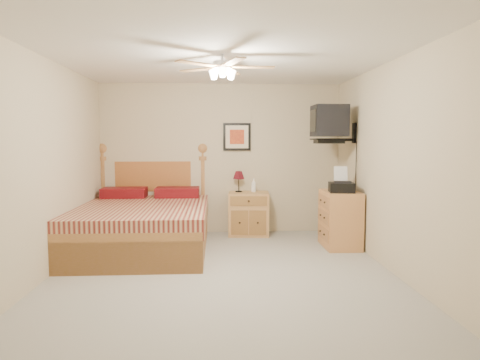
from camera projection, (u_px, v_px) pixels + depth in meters
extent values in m
plane|color=gray|center=(223.00, 272.00, 5.08)|extent=(4.50, 4.50, 0.00)
cube|color=white|center=(222.00, 57.00, 4.85)|extent=(4.00, 4.50, 0.04)
cube|color=#C1B18E|center=(221.00, 159.00, 7.20)|extent=(4.00, 0.04, 2.50)
cube|color=#C1B18E|center=(227.00, 189.00, 2.73)|extent=(4.00, 0.04, 2.50)
cube|color=#C1B18E|center=(47.00, 168.00, 4.86)|extent=(0.04, 4.50, 2.50)
cube|color=#C1B18E|center=(391.00, 167.00, 5.07)|extent=(0.04, 4.50, 2.50)
cube|color=tan|center=(249.00, 214.00, 7.06)|extent=(0.69, 0.54, 0.71)
imported|color=white|center=(254.00, 185.00, 7.07)|extent=(0.11, 0.11, 0.22)
cube|color=black|center=(237.00, 137.00, 7.16)|extent=(0.46, 0.04, 0.46)
cube|color=#C17E4B|center=(340.00, 219.00, 6.25)|extent=(0.49, 0.70, 0.82)
imported|color=#B0A990|center=(336.00, 188.00, 6.48)|extent=(0.21, 0.27, 0.02)
imported|color=gray|center=(337.00, 187.00, 6.50)|extent=(0.21, 0.27, 0.02)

